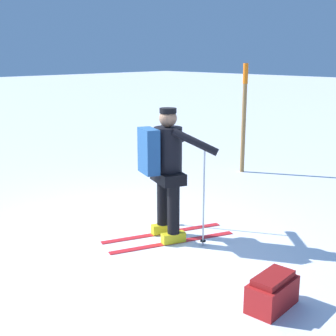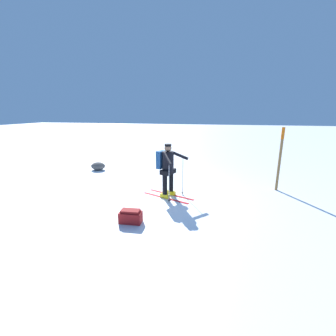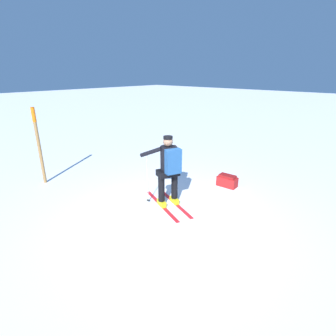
% 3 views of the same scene
% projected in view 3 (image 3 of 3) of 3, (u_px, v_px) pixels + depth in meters
% --- Properties ---
extents(ground_plane, '(80.00, 80.00, 0.00)m').
position_uv_depth(ground_plane, '(169.00, 215.00, 5.81)').
color(ground_plane, white).
extents(skier, '(1.71, 1.14, 1.67)m').
position_uv_depth(skier, '(169.00, 167.00, 5.92)').
color(skier, red).
rests_on(skier, ground_plane).
extents(dropped_backpack, '(0.55, 0.32, 0.33)m').
position_uv_depth(dropped_backpack, '(227.00, 181.00, 7.21)').
color(dropped_backpack, maroon).
rests_on(dropped_backpack, ground_plane).
extents(trail_marker, '(0.10, 0.10, 2.12)m').
position_uv_depth(trail_marker, '(38.00, 141.00, 7.08)').
color(trail_marker, olive).
rests_on(trail_marker, ground_plane).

